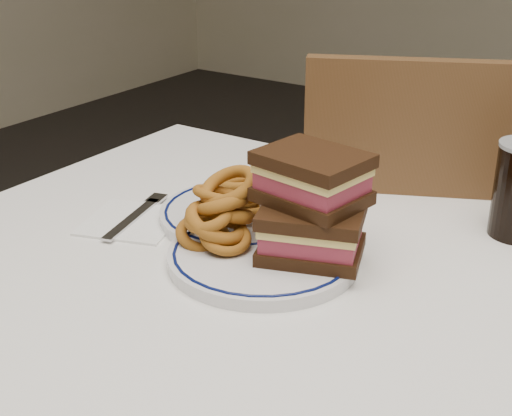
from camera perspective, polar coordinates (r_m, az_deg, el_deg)
The scene contains 9 objects.
dining_table at distance 0.98m, azimuth 6.83°, elevation -11.73°, with size 1.27×0.87×0.75m.
chair_far at distance 1.44m, azimuth 13.03°, elevation -5.12°, with size 0.60×0.60×0.97m.
main_plate at distance 0.97m, azimuth 0.57°, elevation -3.83°, with size 0.26×0.26×0.02m.
reuben_sandwich at distance 0.93m, azimuth 4.50°, elevation 0.24°, with size 0.17×0.15×0.14m.
onion_rings_main at distance 0.98m, azimuth -2.95°, elevation -0.35°, with size 0.12×0.12×0.12m.
ketchup_ramekin at distance 1.05m, azimuth 1.86°, elevation 0.06°, with size 0.06×0.06×0.03m.
far_plate at distance 1.09m, azimuth -0.95°, elevation -0.46°, with size 0.26×0.26×0.02m.
onion_rings_far at distance 1.08m, azimuth -0.87°, elevation 0.93°, with size 0.12×0.11×0.07m.
napkin_fork at distance 1.11m, azimuth -9.81°, elevation -0.94°, with size 0.17×0.19×0.01m.
Camera 1 is at (0.34, -0.72, 1.21)m, focal length 50.00 mm.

